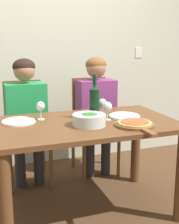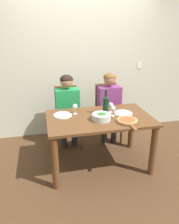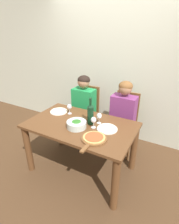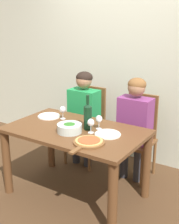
{
  "view_description": "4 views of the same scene",
  "coord_description": "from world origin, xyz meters",
  "px_view_note": "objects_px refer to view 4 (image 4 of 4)",
  "views": [
    {
      "loc": [
        -0.76,
        -2.24,
        1.41
      ],
      "look_at": [
        0.08,
        0.11,
        0.83
      ],
      "focal_mm": 50.0,
      "sensor_mm": 36.0,
      "label": 1
    },
    {
      "loc": [
        -0.74,
        -2.68,
        1.95
      ],
      "look_at": [
        -0.14,
        0.0,
        0.86
      ],
      "focal_mm": 35.0,
      "sensor_mm": 36.0,
      "label": 2
    },
    {
      "loc": [
        1.08,
        -1.73,
        1.93
      ],
      "look_at": [
        0.06,
        0.14,
        0.91
      ],
      "focal_mm": 28.0,
      "sensor_mm": 36.0,
      "label": 3
    },
    {
      "loc": [
        1.77,
        -2.47,
        1.94
      ],
      "look_at": [
        0.08,
        0.15,
        0.93
      ],
      "focal_mm": 50.0,
      "sensor_mm": 36.0,
      "label": 4
    }
  ],
  "objects_px": {
    "person_man": "(134,120)",
    "wine_bottle": "(88,116)",
    "dinner_plate_left": "(49,116)",
    "pizza_on_board": "(88,142)",
    "wine_glass_centre": "(99,120)",
    "chair_left": "(88,123)",
    "broccoli_bowl": "(69,128)",
    "wine_glass_left": "(63,110)",
    "chair_right": "(138,134)",
    "person_woman": "(83,110)",
    "dinner_plate_right": "(108,134)",
    "wine_glass_right": "(91,123)"
  },
  "relations": [
    {
      "from": "wine_bottle",
      "to": "dinner_plate_left",
      "type": "height_order",
      "value": "wine_bottle"
    },
    {
      "from": "person_man",
      "to": "wine_bottle",
      "type": "bearing_deg",
      "value": -112.53
    },
    {
      "from": "wine_glass_right",
      "to": "wine_glass_centre",
      "type": "height_order",
      "value": "same"
    },
    {
      "from": "chair_left",
      "to": "dinner_plate_right",
      "type": "distance_m",
      "value": 1.07
    },
    {
      "from": "wine_bottle",
      "to": "dinner_plate_left",
      "type": "bearing_deg",
      "value": 171.49
    },
    {
      "from": "chair_left",
      "to": "wine_glass_right",
      "type": "xyz_separation_m",
      "value": [
        0.55,
        -0.79,
        0.34
      ]
    },
    {
      "from": "broccoli_bowl",
      "to": "wine_glass_centre",
      "type": "distance_m",
      "value": 0.32
    },
    {
      "from": "broccoli_bowl",
      "to": "wine_glass_left",
      "type": "bearing_deg",
      "value": 136.57
    },
    {
      "from": "wine_bottle",
      "to": "dinner_plate_right",
      "type": "bearing_deg",
      "value": -6.42
    },
    {
      "from": "chair_left",
      "to": "wine_glass_right",
      "type": "height_order",
      "value": "chair_left"
    },
    {
      "from": "wine_glass_left",
      "to": "wine_glass_right",
      "type": "height_order",
      "value": "same"
    },
    {
      "from": "pizza_on_board",
      "to": "wine_glass_centre",
      "type": "height_order",
      "value": "wine_glass_centre"
    },
    {
      "from": "person_man",
      "to": "dinner_plate_left",
      "type": "xyz_separation_m",
      "value": [
        -0.85,
        -0.52,
        0.03
      ]
    },
    {
      "from": "person_man",
      "to": "pizza_on_board",
      "type": "relative_size",
      "value": 2.82
    },
    {
      "from": "person_woman",
      "to": "wine_glass_centre",
      "type": "xyz_separation_m",
      "value": [
        0.56,
        -0.54,
        0.13
      ]
    },
    {
      "from": "dinner_plate_left",
      "to": "wine_glass_left",
      "type": "height_order",
      "value": "wine_glass_left"
    },
    {
      "from": "wine_glass_left",
      "to": "person_man",
      "type": "bearing_deg",
      "value": 36.04
    },
    {
      "from": "broccoli_bowl",
      "to": "dinner_plate_right",
      "type": "relative_size",
      "value": 0.96
    },
    {
      "from": "wine_glass_left",
      "to": "wine_glass_centre",
      "type": "height_order",
      "value": "same"
    },
    {
      "from": "person_woman",
      "to": "wine_glass_left",
      "type": "relative_size",
      "value": 8.19
    },
    {
      "from": "person_man",
      "to": "chair_left",
      "type": "bearing_deg",
      "value": 170.62
    },
    {
      "from": "broccoli_bowl",
      "to": "chair_right",
      "type": "bearing_deg",
      "value": 68.15
    },
    {
      "from": "chair_right",
      "to": "person_man",
      "type": "xyz_separation_m",
      "value": [
        -0.0,
        -0.12,
        0.21
      ]
    },
    {
      "from": "dinner_plate_right",
      "to": "wine_glass_left",
      "type": "relative_size",
      "value": 1.74
    },
    {
      "from": "chair_left",
      "to": "dinner_plate_left",
      "type": "xyz_separation_m",
      "value": [
        -0.14,
        -0.63,
        0.25
      ]
    },
    {
      "from": "person_woman",
      "to": "wine_glass_right",
      "type": "relative_size",
      "value": 8.19
    },
    {
      "from": "wine_glass_centre",
      "to": "chair_left",
      "type": "bearing_deg",
      "value": 130.35
    },
    {
      "from": "wine_glass_right",
      "to": "wine_glass_centre",
      "type": "distance_m",
      "value": 0.13
    },
    {
      "from": "pizza_on_board",
      "to": "wine_glass_right",
      "type": "bearing_deg",
      "value": 117.83
    },
    {
      "from": "dinner_plate_left",
      "to": "wine_glass_left",
      "type": "distance_m",
      "value": 0.21
    },
    {
      "from": "chair_left",
      "to": "broccoli_bowl",
      "type": "xyz_separation_m",
      "value": [
        0.36,
        -0.9,
        0.28
      ]
    },
    {
      "from": "wine_bottle",
      "to": "pizza_on_board",
      "type": "relative_size",
      "value": 0.83
    },
    {
      "from": "person_woman",
      "to": "pizza_on_board",
      "type": "distance_m",
      "value": 1.14
    },
    {
      "from": "wine_glass_left",
      "to": "wine_bottle",
      "type": "bearing_deg",
      "value": -15.91
    },
    {
      "from": "person_woman",
      "to": "broccoli_bowl",
      "type": "relative_size",
      "value": 4.88
    },
    {
      "from": "person_man",
      "to": "broccoli_bowl",
      "type": "height_order",
      "value": "person_man"
    },
    {
      "from": "person_woman",
      "to": "dinner_plate_right",
      "type": "bearing_deg",
      "value": -41.37
    },
    {
      "from": "broccoli_bowl",
      "to": "dinner_plate_right",
      "type": "xyz_separation_m",
      "value": [
        0.36,
        0.14,
        -0.04
      ]
    },
    {
      "from": "person_woman",
      "to": "dinner_plate_left",
      "type": "height_order",
      "value": "person_woman"
    },
    {
      "from": "person_woman",
      "to": "wine_glass_right",
      "type": "height_order",
      "value": "person_woman"
    },
    {
      "from": "wine_glass_left",
      "to": "wine_glass_centre",
      "type": "xyz_separation_m",
      "value": [
        0.51,
        -0.06,
        0.0
      ]
    },
    {
      "from": "wine_bottle",
      "to": "broccoli_bowl",
      "type": "bearing_deg",
      "value": -122.05
    },
    {
      "from": "pizza_on_board",
      "to": "broccoli_bowl",
      "type": "bearing_deg",
      "value": 156.93
    },
    {
      "from": "chair_left",
      "to": "person_woman",
      "type": "xyz_separation_m",
      "value": [
        0.0,
        -0.12,
        0.21
      ]
    },
    {
      "from": "chair_left",
      "to": "wine_glass_right",
      "type": "relative_size",
      "value": 6.67
    },
    {
      "from": "wine_bottle",
      "to": "wine_glass_centre",
      "type": "xyz_separation_m",
      "value": [
        0.1,
        0.06,
        -0.04
      ]
    },
    {
      "from": "person_man",
      "to": "wine_glass_centre",
      "type": "bearing_deg",
      "value": -105.93
    },
    {
      "from": "chair_right",
      "to": "wine_glass_left",
      "type": "xyz_separation_m",
      "value": [
        -0.67,
        -0.6,
        0.34
      ]
    },
    {
      "from": "dinner_plate_right",
      "to": "wine_glass_left",
      "type": "distance_m",
      "value": 0.7
    },
    {
      "from": "chair_left",
      "to": "wine_glass_left",
      "type": "xyz_separation_m",
      "value": [
        0.05,
        -0.6,
        0.34
      ]
    }
  ]
}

